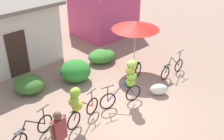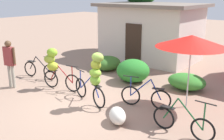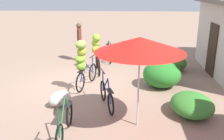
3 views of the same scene
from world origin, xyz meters
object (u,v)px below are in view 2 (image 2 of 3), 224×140
building_low (151,31)px  bicycle_leftmost (40,70)px  bicycle_near_pile (54,65)px  bicycle_by_shop (145,97)px  bicycle_rightmost (183,122)px  person_vendor (10,59)px  produce_sack (117,116)px  market_umbrella (192,41)px  bicycle_center_loaded (94,75)px

building_low → bicycle_leftmost: building_low is taller
bicycle_near_pile → bicycle_by_shop: 3.57m
bicycle_rightmost → person_vendor: size_ratio=0.92×
bicycle_near_pile → produce_sack: 3.58m
market_umbrella → person_vendor: market_umbrella is taller
bicycle_leftmost → person_vendor: 1.55m
bicycle_center_loaded → person_vendor: (-3.51, -0.75, 0.09)m
market_umbrella → bicycle_by_shop: (-0.97, -0.85, -1.72)m
bicycle_near_pile → bicycle_center_loaded: bicycle_center_loaded is taller
building_low → bicycle_by_shop: (3.18, -5.43, -1.12)m
bicycle_rightmost → produce_sack: bicycle_rightmost is taller
market_umbrella → bicycle_leftmost: bearing=-169.1°
market_umbrella → person_vendor: size_ratio=1.26×
bicycle_center_loaded → person_vendor: size_ratio=0.97×
market_umbrella → bicycle_near_pile: market_umbrella is taller
market_umbrella → bicycle_center_loaded: (-2.26, -1.74, -1.06)m
produce_sack → bicycle_near_pile: bearing=168.9°
building_low → bicycle_leftmost: size_ratio=3.07×
bicycle_near_pile → market_umbrella: bearing=19.1°
building_low → person_vendor: building_low is taller
bicycle_by_shop → produce_sack: bearing=-90.7°
bicycle_center_loaded → person_vendor: 3.59m
bicycle_leftmost → bicycle_near_pile: 1.64m
market_umbrella → bicycle_rightmost: market_umbrella is taller
building_low → bicycle_rightmost: (4.78, -6.26, -1.12)m
bicycle_leftmost → bicycle_near_pile: (1.49, -0.40, 0.54)m
bicycle_near_pile → bicycle_rightmost: bearing=-1.6°
bicycle_leftmost → bicycle_near_pile: bicycle_near_pile is taller
bicycle_by_shop → produce_sack: 1.37m
bicycle_leftmost → produce_sack: 5.05m
bicycle_leftmost → produce_sack: bicycle_leftmost is taller
produce_sack → building_low: bearing=114.9°
bicycle_by_shop → bicycle_center_loaded: bearing=-145.3°
bicycle_center_loaded → bicycle_by_shop: bearing=34.7°
building_low → produce_sack: 7.60m
produce_sack → bicycle_rightmost: bearing=18.1°
person_vendor → market_umbrella: bearing=23.3°
bicycle_leftmost → bicycle_by_shop: bicycle_by_shop is taller
bicycle_rightmost → produce_sack: (-1.62, -0.53, -0.12)m
person_vendor → bicycle_center_loaded: bearing=12.0°
bicycle_leftmost → bicycle_center_loaded: bearing=-9.4°
building_low → bicycle_center_loaded: (1.88, -6.32, -0.46)m
bicycle_center_loaded → building_low: bearing=106.6°
bicycle_leftmost → person_vendor: size_ratio=0.94×
bicycle_center_loaded → bicycle_rightmost: bearing=1.2°
bicycle_center_loaded → bicycle_by_shop: size_ratio=1.13×
bicycle_near_pile → bicycle_center_loaded: size_ratio=0.93×
market_umbrella → bicycle_rightmost: bearing=-69.2°
produce_sack → person_vendor: person_vendor is taller
bicycle_near_pile → person_vendor: person_vendor is taller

